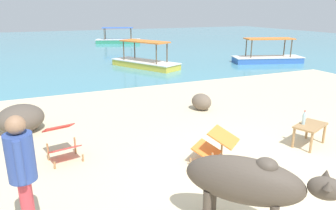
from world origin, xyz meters
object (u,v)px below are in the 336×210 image
low_bench_table (310,128)px  person_standing (22,170)px  deck_chair_near (62,139)px  boat_blue (267,57)px  bottle (304,119)px  deck_chair_far (215,145)px  cow (247,182)px  boat_yellow (145,62)px  boat_green (118,40)px

low_bench_table → person_standing: bearing=166.2°
deck_chair_near → boat_blue: bearing=112.5°
low_bench_table → bottle: bottle is taller
boat_blue → deck_chair_far: bearing=-117.6°
cow → boat_yellow: 12.10m
person_standing → deck_chair_near: bearing=75.8°
bottle → deck_chair_far: bottle is taller
deck_chair_far → boat_yellow: size_ratio=0.25×
cow → boat_green: size_ratio=0.42×
low_bench_table → deck_chair_near: size_ratio=1.02×
cow → boat_green: 23.82m
boat_green → low_bench_table: bearing=105.1°
cow → boat_yellow: boat_yellow is taller
cow → deck_chair_far: cow is taller
deck_chair_near → deck_chair_far: same height
bottle → boat_green: boat_green is taller
bottle → boat_blue: bearing=53.0°
cow → deck_chair_far: size_ratio=1.73×
deck_chair_near → boat_green: size_ratio=0.22×
deck_chair_far → boat_blue: boat_blue is taller
low_bench_table → boat_blue: 11.01m
boat_green → boat_blue: bearing=130.0°
boat_blue → boat_yellow: same height
deck_chair_far → boat_green: boat_green is taller
cow → boat_yellow: size_ratio=0.42×
cow → low_bench_table: 3.29m
deck_chair_near → boat_green: boat_green is taller
person_standing → low_bench_table: bearing=8.6°
low_bench_table → boat_yellow: 10.14m
person_standing → boat_yellow: size_ratio=0.43×
bottle → cow: bearing=-148.2°
bottle → person_standing: size_ratio=0.18×
low_bench_table → deck_chair_near: deck_chair_near is taller
cow → boat_green: boat_green is taller
low_bench_table → deck_chair_near: bearing=141.9°
deck_chair_near → boat_blue: size_ratio=0.22×
deck_chair_far → deck_chair_near: bearing=23.0°
low_bench_table → boat_green: boat_green is taller
person_standing → boat_blue: bearing=40.2°
bottle → boat_yellow: (0.13, 10.06, -0.33)m
deck_chair_far → boat_yellow: bearing=-51.0°
bottle → boat_blue: boat_blue is taller
deck_chair_far → person_standing: (-3.13, -0.76, 0.56)m
cow → bottle: (2.73, 1.69, -0.12)m
deck_chair_far → boat_yellow: 10.30m
person_standing → deck_chair_far: bearing=15.1°
bottle → deck_chair_near: 4.86m
bottle → deck_chair_far: size_ratio=0.32×
boat_blue → deck_chair_near: bearing=-129.4°
bottle → deck_chair_near: (-4.65, 1.39, -0.20)m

